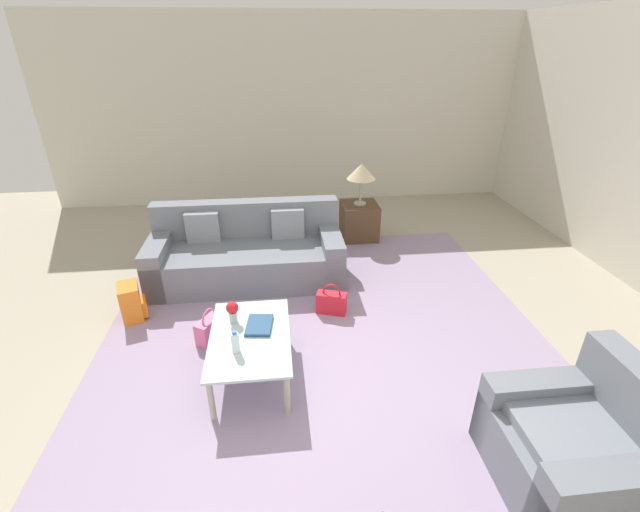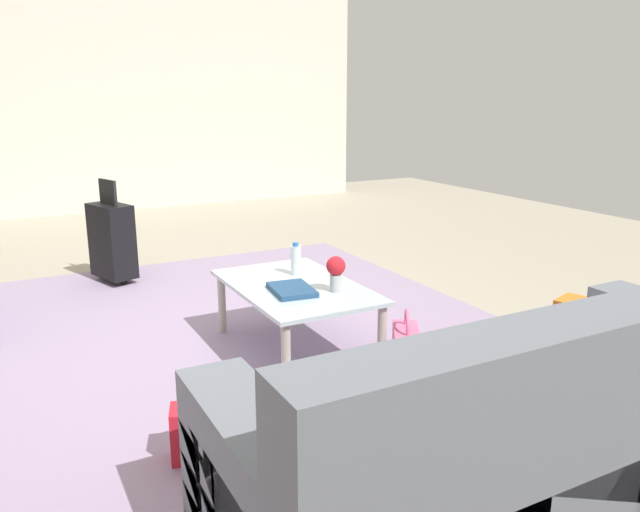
# 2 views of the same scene
# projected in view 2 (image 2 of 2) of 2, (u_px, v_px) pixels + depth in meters

# --- Properties ---
(ground_plane) EXTENTS (12.00, 12.00, 0.00)m
(ground_plane) POSITION_uv_depth(u_px,v_px,m) (196.00, 343.00, 3.90)
(ground_plane) COLOR #A89E89
(wall_right) EXTENTS (0.12, 8.00, 3.10)m
(wall_right) POSITION_uv_depth(u_px,v_px,m) (70.00, 91.00, 7.84)
(wall_right) COLOR beige
(wall_right) RESTS_ON ground
(area_rug) EXTENTS (5.20, 4.40, 0.01)m
(area_rug) POSITION_uv_depth(u_px,v_px,m) (194.00, 387.00, 3.30)
(area_rug) COLOR #9984A3
(area_rug) RESTS_ON ground
(couch) EXTENTS (0.96, 2.29, 0.90)m
(couch) POSITION_uv_depth(u_px,v_px,m) (541.00, 442.00, 2.22)
(couch) COLOR slate
(couch) RESTS_ON ground
(coffee_table) EXTENTS (1.08, 0.69, 0.42)m
(coffee_table) POSITION_uv_depth(u_px,v_px,m) (295.00, 293.00, 3.70)
(coffee_table) COLOR silver
(coffee_table) RESTS_ON ground
(water_bottle) EXTENTS (0.06, 0.06, 0.20)m
(water_bottle) POSITION_uv_depth(u_px,v_px,m) (296.00, 260.00, 3.88)
(water_bottle) COLOR silver
(water_bottle) RESTS_ON coffee_table
(coffee_table_book) EXTENTS (0.33, 0.25, 0.03)m
(coffee_table_book) POSITION_uv_depth(u_px,v_px,m) (292.00, 290.00, 3.54)
(coffee_table_book) COLOR navy
(coffee_table_book) RESTS_ON coffee_table
(flower_vase) EXTENTS (0.11, 0.11, 0.21)m
(flower_vase) POSITION_uv_depth(u_px,v_px,m) (336.00, 270.00, 3.53)
(flower_vase) COLOR #B2B7BC
(flower_vase) RESTS_ON coffee_table
(suitcase_black) EXTENTS (0.45, 0.34, 0.85)m
(suitcase_black) POSITION_uv_depth(u_px,v_px,m) (112.00, 240.00, 5.09)
(suitcase_black) COLOR black
(suitcase_black) RESTS_ON ground
(handbag_red) EXTENTS (0.23, 0.35, 0.36)m
(handbag_red) POSITION_uv_depth(u_px,v_px,m) (210.00, 430.00, 2.64)
(handbag_red) COLOR red
(handbag_red) RESTS_ON ground
(handbag_pink) EXTENTS (0.35, 0.29, 0.36)m
(handbag_pink) POSITION_uv_depth(u_px,v_px,m) (406.00, 348.00, 3.49)
(handbag_pink) COLOR pink
(handbag_pink) RESTS_ON ground
(backpack_orange) EXTENTS (0.35, 0.32, 0.40)m
(backpack_orange) POSITION_uv_depth(u_px,v_px,m) (583.00, 338.00, 3.47)
(backpack_orange) COLOR orange
(backpack_orange) RESTS_ON ground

